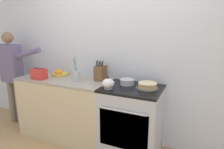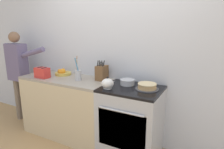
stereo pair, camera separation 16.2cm
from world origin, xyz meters
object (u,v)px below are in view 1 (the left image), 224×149
(mixing_bowl, at_px, (127,82))
(fruit_bowl, at_px, (59,73))
(layer_cake, at_px, (147,86))
(toaster, at_px, (39,74))
(utensil_crock, at_px, (77,75))
(stove_range, at_px, (131,121))
(person_baker, at_px, (12,71))
(tea_kettle, at_px, (108,84))
(knife_block, at_px, (100,73))

(mixing_bowl, distance_m, fruit_bowl, 1.13)
(layer_cake, xyz_separation_m, toaster, (-1.57, -0.20, 0.04))
(layer_cake, bearing_deg, utensil_crock, -176.21)
(stove_range, bearing_deg, person_baker, -179.48)
(stove_range, relative_size, fruit_bowl, 3.67)
(stove_range, height_order, fruit_bowl, fruit_bowl)
(person_baker, bearing_deg, toaster, -8.57)
(stove_range, height_order, tea_kettle, tea_kettle)
(knife_block, bearing_deg, layer_cake, -9.08)
(tea_kettle, xyz_separation_m, utensil_crock, (-0.56, 0.13, 0.02))
(utensil_crock, bearing_deg, fruit_bowl, 161.12)
(knife_block, relative_size, toaster, 1.24)
(mixing_bowl, bearing_deg, stove_range, -45.01)
(utensil_crock, relative_size, fruit_bowl, 1.39)
(fruit_bowl, bearing_deg, knife_block, 3.07)
(layer_cake, distance_m, toaster, 1.58)
(layer_cake, distance_m, mixing_bowl, 0.30)
(fruit_bowl, bearing_deg, utensil_crock, -18.88)
(person_baker, bearing_deg, stove_range, 2.70)
(mixing_bowl, xyz_separation_m, fruit_bowl, (-1.13, 0.02, -0.00))
(mixing_bowl, xyz_separation_m, knife_block, (-0.43, 0.05, 0.07))
(mixing_bowl, relative_size, utensil_crock, 0.58)
(fruit_bowl, bearing_deg, tea_kettle, -15.75)
(mixing_bowl, xyz_separation_m, toaster, (-1.28, -0.26, 0.04))
(tea_kettle, height_order, fruit_bowl, tea_kettle)
(stove_range, bearing_deg, mixing_bowl, 134.99)
(toaster, bearing_deg, mixing_bowl, 11.55)
(utensil_crock, xyz_separation_m, fruit_bowl, (-0.42, 0.14, -0.05))
(layer_cake, height_order, fruit_bowl, fruit_bowl)
(layer_cake, relative_size, mixing_bowl, 1.41)
(toaster, bearing_deg, fruit_bowl, 61.74)
(person_baker, bearing_deg, tea_kettle, -2.07)
(knife_block, bearing_deg, fruit_bowl, -176.93)
(stove_range, distance_m, layer_cake, 0.53)
(mixing_bowl, bearing_deg, layer_cake, -11.95)
(mixing_bowl, bearing_deg, utensil_crock, -169.81)
(tea_kettle, relative_size, utensil_crock, 0.53)
(layer_cake, height_order, knife_block, knife_block)
(tea_kettle, bearing_deg, person_baker, 175.75)
(tea_kettle, relative_size, toaster, 0.80)
(tea_kettle, height_order, person_baker, person_baker)
(layer_cake, distance_m, fruit_bowl, 1.42)
(layer_cake, bearing_deg, fruit_bowl, 176.91)
(knife_block, distance_m, person_baker, 1.60)
(stove_range, bearing_deg, knife_block, 163.59)
(stove_range, xyz_separation_m, knife_block, (-0.53, 0.16, 0.57))
(stove_range, xyz_separation_m, utensil_crock, (-0.82, -0.03, 0.55))
(tea_kettle, height_order, toaster, toaster)
(tea_kettle, height_order, mixing_bowl, tea_kettle)
(layer_cake, height_order, toaster, toaster)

